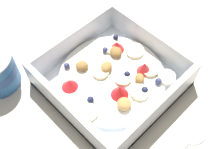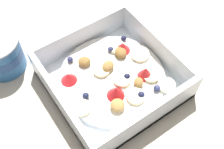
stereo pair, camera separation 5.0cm
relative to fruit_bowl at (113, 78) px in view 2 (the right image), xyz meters
The scene contains 3 objects.
ground_plane 0.03m from the fruit_bowl, 118.15° to the left, with size 2.40×2.40×0.00m, color beige.
fruit_bowl is the anchor object (origin of this frame).
yogurt_cup 0.22m from the fruit_bowl, 44.08° to the left, with size 0.08×0.08×0.07m.
Camera 2 is at (-0.22, 0.14, 0.44)m, focal length 44.17 mm.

